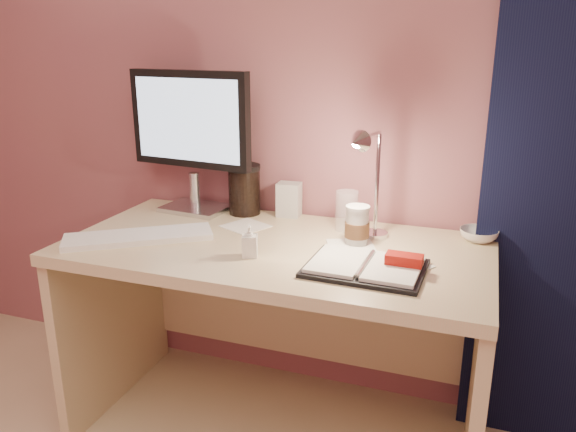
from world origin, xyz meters
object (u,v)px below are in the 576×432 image
(coffee_cup, at_px, (357,226))
(desk_lamp, at_px, (380,175))
(clear_cup, at_px, (347,211))
(monitor, at_px, (191,129))
(product_box, at_px, (289,200))
(keyboard, at_px, (139,237))
(desk, at_px, (283,297))
(bowl, at_px, (479,235))
(lotion_bottle, at_px, (250,241))
(planner, at_px, (369,266))
(dark_jar, at_px, (244,192))

(coffee_cup, xyz_separation_m, desk_lamp, (0.07, 0.00, 0.18))
(clear_cup, bearing_deg, monitor, 177.15)
(clear_cup, xyz_separation_m, product_box, (-0.25, 0.09, -0.01))
(coffee_cup, bearing_deg, keyboard, -163.70)
(desk, relative_size, clear_cup, 9.91)
(bowl, height_order, desk_lamp, desk_lamp)
(desk, bearing_deg, monitor, 157.31)
(coffee_cup, distance_m, desk_lamp, 0.19)
(bowl, height_order, product_box, product_box)
(desk, relative_size, lotion_bottle, 13.45)
(desk_lamp, bearing_deg, lotion_bottle, -132.80)
(product_box, bearing_deg, desk_lamp, -33.14)
(monitor, bearing_deg, clear_cup, 3.37)
(desk, bearing_deg, lotion_bottle, -100.04)
(planner, xyz_separation_m, lotion_bottle, (-0.37, -0.01, 0.04))
(planner, height_order, desk_lamp, desk_lamp)
(desk, relative_size, dark_jar, 8.08)
(coffee_cup, height_order, bowl, coffee_cup)
(keyboard, xyz_separation_m, desk_lamp, (0.78, 0.21, 0.23))
(desk, height_order, monitor, monitor)
(coffee_cup, relative_size, clear_cup, 0.93)
(bowl, xyz_separation_m, dark_jar, (-0.87, 0.02, 0.07))
(monitor, relative_size, bowl, 4.28)
(bowl, bearing_deg, planner, -128.11)
(clear_cup, height_order, lotion_bottle, clear_cup)
(dark_jar, bearing_deg, desk_lamp, -18.99)
(monitor, height_order, keyboard, monitor)
(clear_cup, bearing_deg, product_box, 160.22)
(desk, bearing_deg, coffee_cup, 4.61)
(keyboard, height_order, clear_cup, clear_cup)
(dark_jar, bearing_deg, lotion_bottle, -64.26)
(monitor, distance_m, product_box, 0.46)
(clear_cup, relative_size, product_box, 1.08)
(product_box, relative_size, desk_lamp, 0.34)
(keyboard, relative_size, clear_cup, 3.47)
(desk, bearing_deg, clear_cup, 39.34)
(dark_jar, bearing_deg, coffee_cup, -21.60)
(lotion_bottle, relative_size, dark_jar, 0.60)
(desk, relative_size, coffee_cup, 10.61)
(product_box, bearing_deg, keyboard, -135.94)
(desk, xyz_separation_m, desk_lamp, (0.32, 0.02, 0.47))
(coffee_cup, relative_size, product_box, 1.01)
(desk, relative_size, monitor, 2.57)
(desk, height_order, planner, planner)
(planner, distance_m, coffee_cup, 0.23)
(monitor, height_order, lotion_bottle, monitor)
(coffee_cup, bearing_deg, dark_jar, 158.40)
(lotion_bottle, bearing_deg, clear_cup, 58.04)
(monitor, distance_m, keyboard, 0.49)
(clear_cup, xyz_separation_m, dark_jar, (-0.42, 0.06, 0.02))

